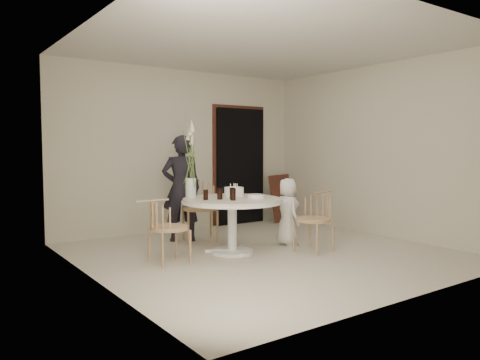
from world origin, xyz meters
TOP-DOWN VIEW (x-y plane):
  - ground at (0.00, 0.00)m, footprint 4.50×4.50m
  - room_shell at (0.00, 0.00)m, footprint 4.50×4.50m
  - doorway at (1.15, 2.19)m, footprint 1.00×0.10m
  - door_trim at (1.15, 2.23)m, footprint 1.12×0.03m
  - table at (-0.35, 0.25)m, footprint 1.33×1.33m
  - picture_frame at (1.95, 1.95)m, footprint 0.69×0.39m
  - chair_far at (-0.27, 1.27)m, footprint 0.63×0.65m
  - chair_right at (0.70, -0.28)m, footprint 0.53×0.50m
  - chair_left at (-1.38, 0.24)m, footprint 0.48×0.46m
  - girl at (-0.51, 1.36)m, footprint 0.68×0.57m
  - boy at (0.58, 0.21)m, footprint 0.40×0.52m
  - birthday_cake at (-0.21, 0.42)m, footprint 0.26×0.26m
  - cola_tumbler_a at (-0.55, 0.23)m, footprint 0.09×0.09m
  - cola_tumbler_b at (-0.48, 0.04)m, footprint 0.08×0.08m
  - cola_tumbler_c at (-0.74, 0.28)m, footprint 0.07×0.07m
  - cola_tumbler_d at (-0.41, 0.15)m, footprint 0.08×0.08m
  - plate_stack at (-0.10, 0.06)m, footprint 0.24×0.24m
  - flower_vase at (-0.77, 0.60)m, footprint 0.14×0.14m

SIDE VIEW (x-z plane):
  - ground at x=0.00m, z-range 0.00..0.00m
  - picture_frame at x=1.95m, z-range 0.00..0.88m
  - boy at x=0.58m, z-range 0.00..0.96m
  - chair_left at x=-1.38m, z-range 0.12..0.91m
  - chair_right at x=0.70m, z-range 0.12..0.92m
  - chair_far at x=-0.27m, z-range 0.14..1.06m
  - table at x=-0.35m, z-range 0.25..0.98m
  - plate_stack at x=-0.10m, z-range 0.73..0.78m
  - girl at x=-0.51m, z-range 0.00..1.58m
  - birthday_cake at x=-0.21m, z-range 0.71..0.88m
  - cola_tumbler_c at x=-0.74m, z-range 0.73..0.86m
  - cola_tumbler_b at x=-0.48m, z-range 0.73..0.88m
  - cola_tumbler_d at x=-0.41m, z-range 0.73..0.88m
  - cola_tumbler_a at x=-0.55m, z-range 0.73..0.88m
  - doorway at x=1.15m, z-range 0.00..2.10m
  - door_trim at x=1.15m, z-range 0.00..2.22m
  - flower_vase at x=-0.77m, z-range 0.61..1.66m
  - room_shell at x=0.00m, z-range -0.63..3.87m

